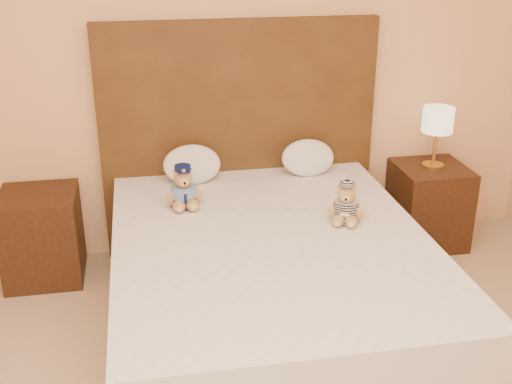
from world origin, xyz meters
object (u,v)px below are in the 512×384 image
Objects in this scene: bed at (271,284)px; nightstand_right at (428,205)px; pillow_right at (308,156)px; nightstand_left at (42,236)px; teddy_prisoner at (346,203)px; pillow_left at (192,163)px; lamp at (438,123)px; teddy_police at (183,187)px.

bed is 3.64× the size of nightstand_right.
pillow_right is (0.41, 0.83, 0.39)m from bed.
nightstand_left is 1.71m from pillow_right.
pillow_left is at bearing 157.45° from teddy_prisoner.
lamp is at bearing 0.00° from nightstand_left.
lamp is at bearing 8.30° from teddy_police.
lamp is 1.09m from teddy_prisoner.
teddy_police is 0.90m from teddy_prisoner.
nightstand_left is 2.50× the size of teddy_prisoner.
teddy_police reaches higher than pillow_right.
teddy_police is at bearing 131.20° from bed.
nightstand_left is at bearing 180.00° from nightstand_right.
lamp is 1.58m from pillow_left.
lamp is at bearing 180.00° from nightstand_right.
pillow_right is at bearing 112.77° from teddy_prisoner.
bed is at bearing -32.62° from nightstand_left.
pillow_left is at bearing 178.91° from lamp.
bed is 5.93× the size of pillow_right.
pillow_left is at bearing 1.85° from nightstand_left.
lamp is at bearing -2.04° from pillow_right.
pillow_left is at bearing 111.29° from bed.
nightstand_right is 0.93m from pillow_right.
lamp reaches higher than pillow_left.
pillow_right is at bearing 177.96° from lamp.
nightstand_left is at bearing 178.97° from teddy_prisoner.
nightstand_right is at bearing 8.30° from teddy_police.
teddy_police is 0.72× the size of pillow_right.
teddy_police is 0.89m from pillow_right.
teddy_prisoner is at bearing 13.98° from bed.
teddy_prisoner reaches higher than nightstand_right.
teddy_prisoner is (0.83, -0.36, -0.01)m from teddy_police.
pillow_left reaches higher than nightstand_left.
nightstand_right is 1.62m from pillow_left.
lamp is 1.64× the size of teddy_police.
bed is 1.59m from lamp.
nightstand_left is at bearing -178.15° from pillow_left.
lamp reaches higher than teddy_prisoner.
nightstand_left is at bearing -178.96° from pillow_right.
nightstand_left is 1.85m from teddy_prisoner.
nightstand_right is at bearing 0.00° from nightstand_left.
nightstand_right is at bearing 0.00° from lamp.
pillow_right reaches higher than nightstand_right.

